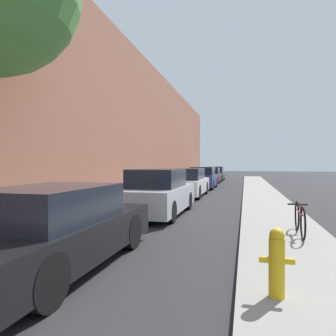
# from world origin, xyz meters

# --- Properties ---
(ground_plane) EXTENTS (120.00, 120.00, 0.00)m
(ground_plane) POSITION_xyz_m (0.00, 16.00, 0.00)
(ground_plane) COLOR #28282B
(sidewalk_left) EXTENTS (2.00, 52.00, 0.12)m
(sidewalk_left) POSITION_xyz_m (-2.90, 16.00, 0.06)
(sidewalk_left) COLOR gray
(sidewalk_left) RESTS_ON ground
(sidewalk_right) EXTENTS (2.00, 52.00, 0.12)m
(sidewalk_right) POSITION_xyz_m (2.90, 16.00, 0.06)
(sidewalk_right) COLOR gray
(sidewalk_right) RESTS_ON ground
(building_facade_left) EXTENTS (0.70, 52.00, 8.20)m
(building_facade_left) POSITION_xyz_m (-4.25, 16.00, 4.10)
(building_facade_left) COLOR #9E604C
(building_facade_left) RESTS_ON ground
(parked_car_black) EXTENTS (1.70, 4.35, 1.36)m
(parked_car_black) POSITION_xyz_m (-0.98, 5.75, 0.65)
(parked_car_black) COLOR black
(parked_car_black) RESTS_ON ground
(parked_car_silver) EXTENTS (1.73, 4.36, 1.55)m
(parked_car_silver) POSITION_xyz_m (-0.84, 11.25, 0.73)
(parked_car_silver) COLOR black
(parked_car_silver) RESTS_ON ground
(parked_car_white) EXTENTS (1.70, 4.65, 1.49)m
(parked_car_white) POSITION_xyz_m (-0.93, 17.21, 0.71)
(parked_car_white) COLOR black
(parked_car_white) RESTS_ON ground
(parked_car_navy) EXTENTS (1.71, 4.20, 1.51)m
(parked_car_navy) POSITION_xyz_m (-0.86, 22.71, 0.72)
(parked_car_navy) COLOR black
(parked_car_navy) RESTS_ON ground
(parked_car_maroon) EXTENTS (1.69, 4.28, 1.38)m
(parked_car_maroon) POSITION_xyz_m (-0.99, 28.69, 0.65)
(parked_car_maroon) COLOR black
(parked_car_maroon) RESTS_ON ground
(parked_car_teal) EXTENTS (1.75, 4.19, 1.44)m
(parked_car_teal) POSITION_xyz_m (-1.02, 33.60, 0.68)
(parked_car_teal) COLOR black
(parked_car_teal) RESTS_ON ground
(fire_hydrant) EXTENTS (0.41, 0.19, 0.83)m
(fire_hydrant) POSITION_xyz_m (2.38, 5.22, 0.55)
(fire_hydrant) COLOR gold
(fire_hydrant) RESTS_ON sidewalk_right
(bicycle) EXTENTS (0.44, 1.74, 0.71)m
(bicycle) POSITION_xyz_m (3.20, 8.70, 0.48)
(bicycle) COLOR black
(bicycle) RESTS_ON sidewalk_right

